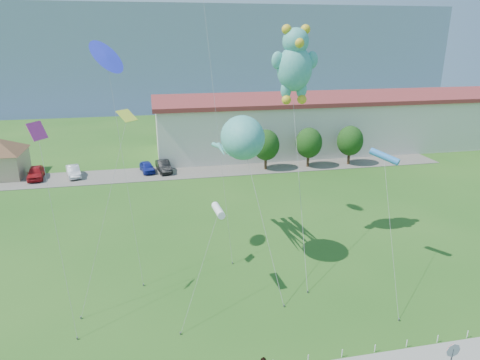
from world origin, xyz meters
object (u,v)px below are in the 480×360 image
warehouse (346,121)px  parked_car_silver (73,171)px  stop_sign (452,354)px  parked_car_black (164,166)px  teddy_bear_kite (295,63)px  octopus_kite (240,143)px  parked_car_blue (147,167)px  parked_car_red (36,173)px

warehouse → parked_car_silver: bearing=-168.7°
parked_car_silver → stop_sign: bearing=-73.6°
parked_car_silver → warehouse: bearing=-3.5°
parked_car_black → teddy_bear_kite: (10.08, -22.14, 14.31)m
octopus_kite → warehouse: bearing=53.5°
teddy_bear_kite → stop_sign: bearing=-80.8°
stop_sign → parked_car_black: (-12.96, 39.90, -1.08)m
stop_sign → teddy_bear_kite: (-2.89, 17.76, 13.23)m
parked_car_silver → parked_car_black: (11.35, -0.18, 0.03)m
parked_car_silver → octopus_kite: octopus_kite is taller
warehouse → parked_car_silver: size_ratio=14.44×
parked_car_silver → parked_car_blue: bearing=-14.1°
octopus_kite → parked_car_silver: bearing=123.8°
teddy_bear_kite → parked_car_silver: bearing=133.8°
parked_car_red → parked_car_blue: size_ratio=1.17×
stop_sign → teddy_bear_kite: teddy_bear_kite is taller
parked_car_black → parked_car_silver: bearing=170.3°
parked_car_red → parked_car_silver: bearing=-7.9°
warehouse → parked_car_silver: warehouse is taller
teddy_bear_kite → parked_car_black: bearing=114.5°
stop_sign → parked_car_red: bearing=125.7°
parked_car_blue → teddy_bear_kite: 29.31m
warehouse → parked_car_silver: (-40.81, -8.12, -3.37)m
parked_car_blue → parked_car_black: size_ratio=0.88×
warehouse → teddy_bear_kite: 37.72m
parked_car_red → parked_car_silver: 4.50m
parked_car_red → teddy_bear_kite: bearing=-47.9°
warehouse → parked_car_red: warehouse is taller
stop_sign → octopus_kite: 18.86m
stop_sign → teddy_bear_kite: size_ratio=0.14×
octopus_kite → stop_sign: bearing=-63.2°
teddy_bear_kite → parked_car_blue: bearing=118.6°
warehouse → parked_car_black: size_ratio=13.87×
stop_sign → octopus_kite: size_ratio=0.20×
parked_car_black → octopus_kite: octopus_kite is taller
octopus_kite → teddy_bear_kite: 7.78m
parked_car_black → teddy_bear_kite: 28.22m
stop_sign → parked_car_black: 41.97m
octopus_kite → teddy_bear_kite: (4.88, 2.37, 5.58)m
parked_car_silver → teddy_bear_kite: 34.10m
warehouse → teddy_bear_kite: (-19.39, -30.44, 10.97)m
warehouse → parked_car_red: size_ratio=13.40×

